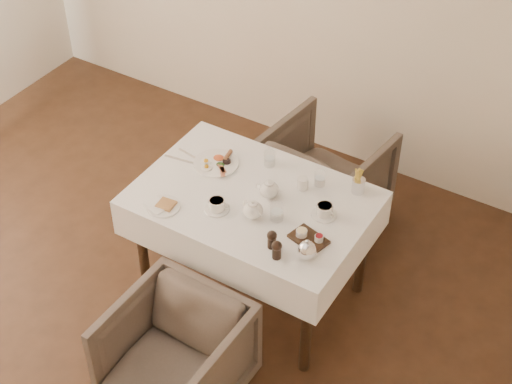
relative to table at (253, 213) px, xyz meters
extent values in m
plane|color=black|center=(-0.52, -0.99, -0.64)|extent=(5.00, 5.00, 0.00)
cube|color=black|center=(0.00, 0.00, 0.08)|extent=(1.20, 0.80, 0.04)
cube|color=white|center=(0.00, 0.00, 0.00)|extent=(1.28, 0.88, 0.23)
cylinder|color=black|center=(-0.54, 0.34, -0.29)|extent=(0.06, 0.06, 0.70)
cylinder|color=black|center=(0.54, 0.34, -0.29)|extent=(0.06, 0.06, 0.70)
cylinder|color=black|center=(-0.54, -0.34, -0.29)|extent=(0.06, 0.06, 0.70)
cylinder|color=black|center=(0.54, -0.34, -0.29)|extent=(0.06, 0.06, 0.70)
imported|color=#50443B|center=(0.04, -0.82, -0.34)|extent=(0.65, 0.67, 0.60)
imported|color=#50443B|center=(0.03, 0.82, -0.31)|extent=(0.79, 0.80, 0.66)
cylinder|color=white|center=(-0.33, 0.14, 0.12)|extent=(0.26, 0.26, 0.01)
ellipsoid|color=#CA5124|center=(-0.34, 0.18, 0.14)|extent=(0.07, 0.06, 0.02)
cylinder|color=brown|center=(-0.30, 0.22, 0.14)|extent=(0.04, 0.10, 0.02)
cylinder|color=black|center=(-0.28, 0.17, 0.13)|extent=(0.05, 0.05, 0.01)
cube|color=maroon|center=(-0.26, 0.09, 0.13)|extent=(0.09, 0.08, 0.01)
ellipsoid|color=#264C19|center=(-0.30, 0.13, 0.13)|extent=(0.05, 0.04, 0.02)
cylinder|color=white|center=(-0.37, -0.32, 0.12)|extent=(0.18, 0.18, 0.01)
cube|color=brown|center=(-0.35, -0.31, 0.13)|extent=(0.10, 0.10, 0.01)
cube|color=white|center=(-0.40, -0.34, 0.13)|extent=(0.14, 0.12, 0.02)
cylinder|color=white|center=(0.20, 0.20, 0.15)|extent=(0.06, 0.06, 0.07)
cylinder|color=white|center=(-0.11, -0.19, 0.12)|extent=(0.14, 0.14, 0.01)
cylinder|color=white|center=(-0.11, -0.19, 0.15)|extent=(0.11, 0.11, 0.06)
cylinder|color=#AE794E|center=(-0.11, -0.19, 0.18)|extent=(0.08, 0.08, 0.00)
cylinder|color=white|center=(0.40, 0.08, 0.12)|extent=(0.14, 0.14, 0.01)
cylinder|color=white|center=(0.40, 0.08, 0.15)|extent=(0.12, 0.12, 0.06)
cylinder|color=#AE794E|center=(0.40, 0.08, 0.18)|extent=(0.08, 0.08, 0.00)
cylinder|color=silver|center=(-0.06, 0.29, 0.16)|extent=(0.07, 0.07, 0.09)
cylinder|color=silver|center=(0.20, -0.08, 0.17)|extent=(0.08, 0.08, 0.10)
cylinder|color=silver|center=(0.26, 0.28, 0.16)|extent=(0.08, 0.08, 0.09)
cube|color=black|center=(0.42, -0.14, 0.13)|extent=(0.22, 0.17, 0.02)
cylinder|color=white|center=(0.38, -0.14, 0.15)|extent=(0.06, 0.06, 0.03)
cylinder|color=maroon|center=(0.48, -0.13, 0.15)|extent=(0.05, 0.05, 0.03)
cylinder|color=silver|center=(0.47, 0.34, 0.16)|extent=(0.07, 0.07, 0.09)
cube|color=silver|center=(-0.50, 0.12, 0.12)|extent=(0.19, 0.04, 0.00)
cube|color=silver|center=(-0.53, 0.06, 0.12)|extent=(0.21, 0.05, 0.00)
camera|label=1|loc=(1.69, -2.74, 2.93)|focal=55.00mm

